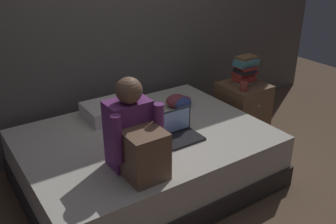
{
  "coord_description": "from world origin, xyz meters",
  "views": [
    {
      "loc": [
        -1.56,
        -2.07,
        1.94
      ],
      "look_at": [
        -0.1,
        0.1,
        0.72
      ],
      "focal_mm": 40.19,
      "sensor_mm": 36.0,
      "label": 1
    }
  ],
  "objects_px": {
    "bed": "(145,158)",
    "laptop": "(179,132)",
    "nightstand": "(242,110)",
    "mug": "(244,86)",
    "book_stack": "(245,70)",
    "clothes_pile": "(180,101)",
    "pillow": "(116,109)",
    "person_sitting": "(135,137)"
  },
  "relations": [
    {
      "from": "nightstand",
      "to": "book_stack",
      "type": "height_order",
      "value": "book_stack"
    },
    {
      "from": "clothes_pile",
      "to": "mug",
      "type": "bearing_deg",
      "value": -20.25
    },
    {
      "from": "mug",
      "to": "person_sitting",
      "type": "bearing_deg",
      "value": -162.39
    },
    {
      "from": "bed",
      "to": "book_stack",
      "type": "height_order",
      "value": "book_stack"
    },
    {
      "from": "person_sitting",
      "to": "book_stack",
      "type": "height_order",
      "value": "person_sitting"
    },
    {
      "from": "laptop",
      "to": "person_sitting",
      "type": "bearing_deg",
      "value": -158.83
    },
    {
      "from": "person_sitting",
      "to": "clothes_pile",
      "type": "relative_size",
      "value": 2.49
    },
    {
      "from": "nightstand",
      "to": "pillow",
      "type": "distance_m",
      "value": 1.38
    },
    {
      "from": "nightstand",
      "to": "book_stack",
      "type": "relative_size",
      "value": 1.93
    },
    {
      "from": "book_stack",
      "to": "clothes_pile",
      "type": "xyz_separation_m",
      "value": [
        -0.74,
        0.1,
        -0.2
      ]
    },
    {
      "from": "bed",
      "to": "person_sitting",
      "type": "relative_size",
      "value": 3.05
    },
    {
      "from": "bed",
      "to": "laptop",
      "type": "xyz_separation_m",
      "value": [
        0.19,
        -0.21,
        0.29
      ]
    },
    {
      "from": "book_stack",
      "to": "mug",
      "type": "height_order",
      "value": "book_stack"
    },
    {
      "from": "pillow",
      "to": "mug",
      "type": "distance_m",
      "value": 1.27
    },
    {
      "from": "person_sitting",
      "to": "book_stack",
      "type": "bearing_deg",
      "value": 20.42
    },
    {
      "from": "pillow",
      "to": "nightstand",
      "type": "bearing_deg",
      "value": -11.26
    },
    {
      "from": "pillow",
      "to": "clothes_pile",
      "type": "relative_size",
      "value": 2.13
    },
    {
      "from": "pillow",
      "to": "clothes_pile",
      "type": "xyz_separation_m",
      "value": [
        0.59,
        -0.16,
        -0.01
      ]
    },
    {
      "from": "laptop",
      "to": "bed",
      "type": "bearing_deg",
      "value": 132.83
    },
    {
      "from": "laptop",
      "to": "mug",
      "type": "xyz_separation_m",
      "value": [
        0.98,
        0.27,
        0.09
      ]
    },
    {
      "from": "person_sitting",
      "to": "book_stack",
      "type": "xyz_separation_m",
      "value": [
        1.61,
        0.6,
        0.0
      ]
    },
    {
      "from": "bed",
      "to": "clothes_pile",
      "type": "bearing_deg",
      "value": 27.34
    },
    {
      "from": "book_stack",
      "to": "mug",
      "type": "bearing_deg",
      "value": -135.2
    },
    {
      "from": "person_sitting",
      "to": "laptop",
      "type": "bearing_deg",
      "value": 21.17
    },
    {
      "from": "bed",
      "to": "person_sitting",
      "type": "xyz_separation_m",
      "value": [
        -0.31,
        -0.4,
        0.49
      ]
    },
    {
      "from": "pillow",
      "to": "mug",
      "type": "bearing_deg",
      "value": -17.76
    },
    {
      "from": "bed",
      "to": "nightstand",
      "type": "relative_size",
      "value": 3.51
    },
    {
      "from": "mug",
      "to": "nightstand",
      "type": "bearing_deg",
      "value": 42.69
    },
    {
      "from": "person_sitting",
      "to": "laptop",
      "type": "height_order",
      "value": "person_sitting"
    },
    {
      "from": "nightstand",
      "to": "laptop",
      "type": "relative_size",
      "value": 1.78
    },
    {
      "from": "bed",
      "to": "laptop",
      "type": "distance_m",
      "value": 0.41
    },
    {
      "from": "nightstand",
      "to": "clothes_pile",
      "type": "distance_m",
      "value": 0.78
    },
    {
      "from": "person_sitting",
      "to": "mug",
      "type": "bearing_deg",
      "value": 17.61
    },
    {
      "from": "mug",
      "to": "clothes_pile",
      "type": "xyz_separation_m",
      "value": [
        -0.61,
        0.22,
        -0.09
      ]
    },
    {
      "from": "mug",
      "to": "book_stack",
      "type": "bearing_deg",
      "value": 44.8
    },
    {
      "from": "mug",
      "to": "clothes_pile",
      "type": "height_order",
      "value": "mug"
    },
    {
      "from": "laptop",
      "to": "mug",
      "type": "distance_m",
      "value": 1.02
    },
    {
      "from": "bed",
      "to": "mug",
      "type": "bearing_deg",
      "value": 3.17
    },
    {
      "from": "mug",
      "to": "bed",
      "type": "bearing_deg",
      "value": -176.83
    },
    {
      "from": "nightstand",
      "to": "clothes_pile",
      "type": "height_order",
      "value": "clothes_pile"
    },
    {
      "from": "person_sitting",
      "to": "mug",
      "type": "height_order",
      "value": "person_sitting"
    },
    {
      "from": "book_stack",
      "to": "mug",
      "type": "distance_m",
      "value": 0.21
    }
  ]
}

